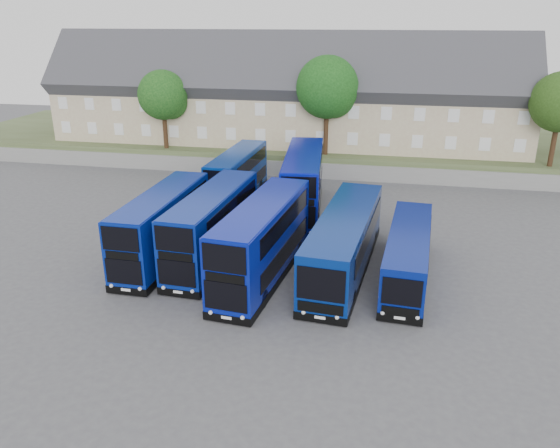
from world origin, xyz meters
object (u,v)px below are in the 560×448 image
Objects in this scene: dd_front_left at (163,227)px; dd_front_mid at (213,228)px; coach_east_a at (344,243)px; tree_mid at (329,90)px; tree_west at (165,97)px.

dd_front_left is 3.15m from dd_front_mid.
tree_mid is (-3.56, 21.23, 6.31)m from coach_east_a.
tree_west is at bearing 138.47° from coach_east_a.
dd_front_mid is 1.20× the size of tree_mid.
tree_west reaches higher than coach_east_a.
tree_west reaches higher than dd_front_left.
tree_west is 0.83× the size of tree_mid.
dd_front_left is at bearing -168.49° from dd_front_mid.
tree_west is at bearing -178.21° from tree_mid.
tree_west is (-11.38, 20.67, 4.93)m from dd_front_mid.
coach_east_a is at bearing -46.66° from tree_west.
tree_mid is (16.00, 0.50, 1.02)m from tree_west.
tree_west is 16.04m from tree_mid.
tree_mid reaches higher than dd_front_mid.
tree_mid is at bearing 104.65° from coach_east_a.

